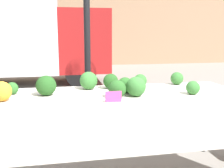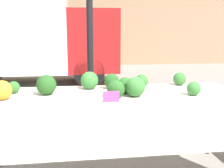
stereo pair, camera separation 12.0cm
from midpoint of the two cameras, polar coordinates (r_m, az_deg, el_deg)
The scene contains 15 objects.
tent_pole at distance 2.94m, azimuth -3.62°, elevation 8.89°, with size 0.07×0.07×2.48m.
parked_truck at distance 7.40m, azimuth -16.52°, elevation 10.54°, with size 4.16×1.89×2.59m.
market_table at distance 2.37m, azimuth 1.66°, elevation -4.59°, with size 2.39×0.71×0.81m.
orange_cauliflower at distance 2.28m, azimuth -21.49°, elevation -1.26°, with size 0.16×0.16×0.16m.
broccoli_head_0 at distance 2.57m, azimuth 1.26°, elevation 0.61°, with size 0.15×0.15×0.15m.
broccoli_head_1 at distance 2.36m, azimuth -12.71°, elevation -0.20°, with size 0.18×0.18×0.18m.
broccoli_head_2 at distance 2.85m, azimuth 15.67°, elevation 1.06°, with size 0.13×0.13×0.13m.
broccoli_head_3 at distance 2.51m, azimuth -19.36°, elevation -0.70°, with size 0.11×0.11×0.11m.
broccoli_head_4 at distance 2.25m, azimuth 6.61°, elevation -0.62°, with size 0.17×0.17×0.17m.
broccoli_head_5 at distance 2.19m, azimuth 2.44°, elevation -1.13°, with size 0.15×0.15×0.15m.
broccoli_head_6 at distance 2.66m, azimuth 7.77°, elevation 0.68°, with size 0.13×0.13×0.13m.
broccoli_head_7 at distance 2.41m, azimuth 18.73°, elevation -0.95°, with size 0.12×0.12×0.12m.
broccoli_head_8 at distance 2.55m, azimuth -3.58°, elevation 0.79°, with size 0.17×0.17×0.17m.
broccoli_head_9 at distance 2.36m, azimuth 4.30°, elevation -0.33°, with size 0.15×0.15×0.15m.
price_sign at distance 2.06m, azimuth 1.51°, elevation -2.79°, with size 0.13×0.01×0.09m.
Camera 2 is at (-0.31, -2.33, 1.33)m, focal length 42.00 mm.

